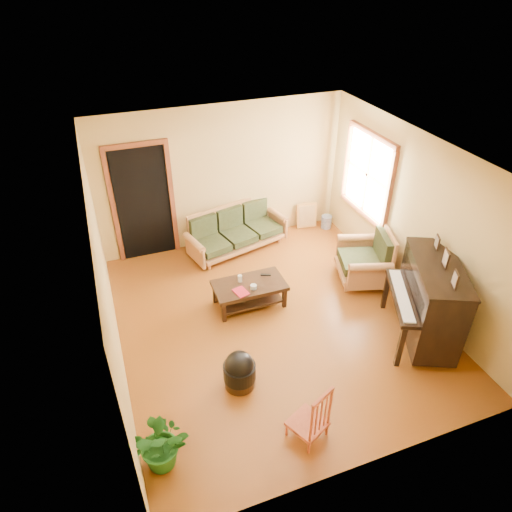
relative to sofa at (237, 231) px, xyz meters
name	(u,v)px	position (x,y,z in m)	size (l,w,h in m)	color
floor	(274,320)	(-0.11, -2.08, -0.40)	(5.00, 5.00, 0.00)	#63300D
doorway	(143,204)	(-1.56, 0.40, 0.63)	(1.08, 0.16, 2.05)	black
window	(368,175)	(2.10, -0.78, 1.10)	(0.12, 1.36, 1.46)	white
sofa	(237,231)	(0.00, 0.00, 0.00)	(1.85, 0.78, 0.79)	#A56B3C
coffee_table	(249,294)	(-0.34, -1.59, -0.20)	(1.10, 0.60, 0.40)	black
armchair	(363,256)	(1.66, -1.62, 0.07)	(0.88, 0.93, 0.93)	#A56B3C
piano	(430,303)	(1.77, -3.13, 0.22)	(0.83, 1.40, 1.24)	black
footstool	(240,374)	(-0.99, -3.06, -0.20)	(0.42, 0.42, 0.40)	black
red_chair	(309,412)	(-0.51, -4.02, 0.01)	(0.38, 0.42, 0.82)	maroon
leaning_frame	(307,215)	(1.55, 0.29, -0.13)	(0.40, 0.09, 0.54)	gold
ceramic_crock	(326,222)	(1.92, 0.13, -0.27)	(0.21, 0.21, 0.26)	#344D9C
potted_plant	(162,443)	(-2.11, -3.79, -0.06)	(0.62, 0.53, 0.68)	#1C5B1A
book	(236,294)	(-0.61, -1.77, 0.02)	(0.18, 0.24, 0.02)	#A81627
candle	(240,278)	(-0.45, -1.48, 0.06)	(0.07, 0.07, 0.11)	white
glass_jar	(254,287)	(-0.32, -1.72, 0.04)	(0.10, 0.10, 0.06)	silver
remote	(266,275)	(-0.02, -1.47, 0.01)	(0.16, 0.04, 0.02)	black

